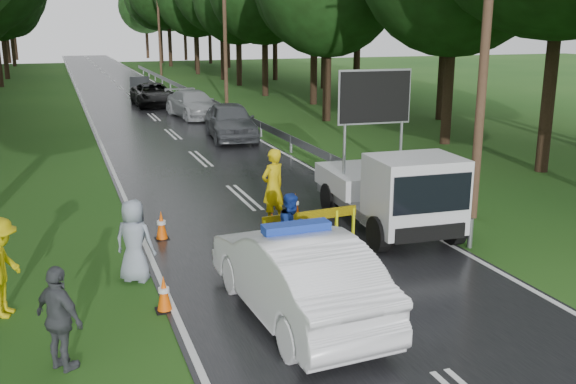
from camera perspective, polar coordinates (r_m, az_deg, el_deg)
name	(u,v)px	position (r m, az deg, el deg)	size (l,w,h in m)	color
ground	(322,267)	(13.74, 3.04, -6.71)	(160.00, 160.00, 0.00)	#1B4714
road	(140,105)	(42.36, -13.04, 7.56)	(7.00, 140.00, 0.02)	black
guardrail	(198,95)	(42.58, -8.03, 8.55)	(0.12, 60.06, 0.70)	gray
utility_pole_near	(487,22)	(17.15, 17.27, 14.24)	(1.40, 0.24, 10.00)	#483321
utility_pole_mid	(225,23)	(41.06, -5.65, 14.72)	(1.40, 0.24, 10.00)	#483321
utility_pole_far	(159,23)	(66.56, -11.41, 14.48)	(1.40, 0.24, 10.00)	#483321
police_sedan	(296,275)	(11.25, 0.73, -7.35)	(1.93, 4.85, 1.73)	white
work_truck	(392,190)	(16.03, 9.24, 0.18)	(2.42, 4.96, 3.86)	gray
barrier	(310,221)	(14.42, 2.00, -2.59)	(2.33, 0.25, 0.96)	#E0EB0C
officer	(273,187)	(16.40, -1.34, 0.48)	(0.72, 0.47, 1.97)	gold
civilian	(292,228)	(13.75, 0.35, -3.25)	(0.75, 0.59, 1.55)	#17359A
bystander_left	(1,268)	(12.32, -24.13, -6.15)	(1.16, 0.67, 1.80)	#D3BC0B
bystander_mid	(60,319)	(10.18, -19.64, -10.57)	(0.96, 0.40, 1.64)	#414449
bystander_right	(134,241)	(13.12, -13.51, -4.25)	(0.82, 0.54, 1.69)	#8A94A5
queue_car_first	(231,121)	(28.92, -5.13, 6.32)	(1.94, 4.81, 1.64)	#414449
queue_car_second	(193,104)	(36.01, -8.41, 7.73)	(2.05, 5.04, 1.46)	gray
queue_car_third	(153,94)	(41.67, -11.87, 8.48)	(2.36, 5.12, 1.42)	black
queue_car_fourth	(140,86)	(48.31, -13.04, 9.17)	(1.39, 3.98, 1.31)	#3A3D41
cone_near_left	(164,294)	(11.84, -10.97, -8.89)	(0.32, 0.32, 0.68)	black
cone_center	(272,229)	(14.99, -1.43, -3.28)	(0.38, 0.38, 0.80)	black
cone_far	(295,206)	(17.05, 0.65, -1.25)	(0.32, 0.32, 0.68)	black
cone_left_mid	(161,226)	(15.63, -11.18, -2.96)	(0.34, 0.34, 0.71)	black
cone_right	(389,221)	(15.91, 8.95, -2.61)	(0.32, 0.32, 0.68)	black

